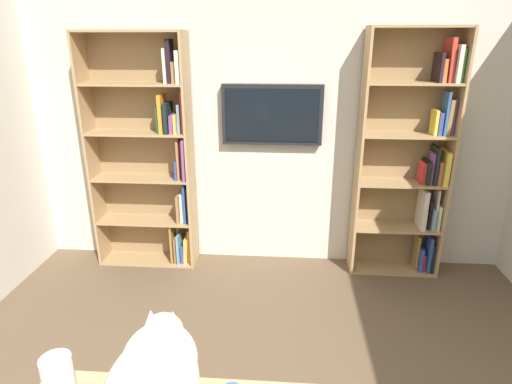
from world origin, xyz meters
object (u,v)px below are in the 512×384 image
Objects in this scene: bookshelf_right at (152,157)px; cat at (154,384)px; bookshelf_left at (413,159)px; wall_mounted_tv at (272,115)px; paper_towel_roll at (60,383)px.

bookshelf_right reaches higher than cat.
wall_mounted_tv is (1.24, -0.08, 0.36)m from bookshelf_left.
wall_mounted_tv is 1.35× the size of cat.
paper_towel_roll is at bearing 99.50° from bookshelf_right.
bookshelf_right is at bearing -0.06° from bookshelf_left.
paper_towel_roll is (-0.42, 2.51, -0.17)m from bookshelf_right.
bookshelf_right is 1.15m from wall_mounted_tv.
bookshelf_right is 9.55× the size of paper_towel_roll.
bookshelf_left is at bearing -127.22° from paper_towel_roll.
cat is (-0.79, 2.56, -0.09)m from bookshelf_right.
cat is (1.53, 2.56, -0.11)m from bookshelf_left.
paper_towel_roll is (0.37, -0.06, -0.08)m from cat.
cat is at bearing 83.65° from wall_mounted_tv.
bookshelf_left reaches higher than bookshelf_right.
bookshelf_right is (2.32, -0.00, -0.03)m from bookshelf_left.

